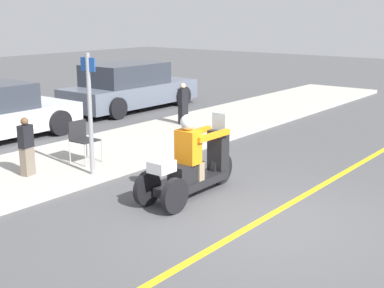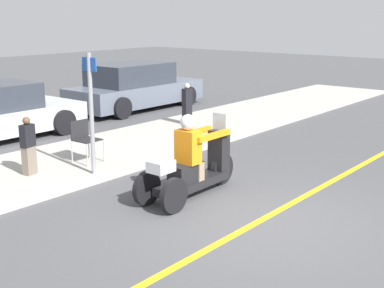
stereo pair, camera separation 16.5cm
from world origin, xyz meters
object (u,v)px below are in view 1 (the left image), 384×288
at_px(motorcycle_trike, 192,167).
at_px(street_sign, 90,110).
at_px(spectator_end_of_line, 26,148).
at_px(folding_chair_curbside, 82,137).
at_px(parked_car_lot_center, 129,88).
at_px(spectator_mid_group, 183,104).

height_order(motorcycle_trike, street_sign, street_sign).
bearing_deg(spectator_end_of_line, street_sign, -48.43).
xyz_separation_m(folding_chair_curbside, street_sign, (-0.44, -0.78, 0.69)).
distance_m(motorcycle_trike, street_sign, 2.17).
distance_m(folding_chair_curbside, street_sign, 1.13).
bearing_deg(spectator_end_of_line, folding_chair_curbside, -4.12).
distance_m(spectator_end_of_line, street_sign, 1.35).
height_order(spectator_end_of_line, folding_chair_curbside, spectator_end_of_line).
xyz_separation_m(motorcycle_trike, street_sign, (-0.44, 1.97, 0.81)).
xyz_separation_m(parked_car_lot_center, street_sign, (-5.78, -4.74, 0.62)).
xyz_separation_m(spectator_mid_group, folding_chair_curbside, (-4.12, -0.77, -0.02)).
distance_m(folding_chair_curbside, parked_car_lot_center, 6.64).
height_order(parked_car_lot_center, street_sign, street_sign).
relative_size(spectator_end_of_line, folding_chair_curbside, 1.31).
height_order(motorcycle_trike, spectator_end_of_line, motorcycle_trike).
bearing_deg(parked_car_lot_center, spectator_end_of_line, -149.45).
xyz_separation_m(spectator_mid_group, spectator_end_of_line, (-5.33, -0.68, -0.01)).
bearing_deg(spectator_end_of_line, spectator_mid_group, 7.32).
xyz_separation_m(motorcycle_trike, spectator_mid_group, (4.12, 3.52, 0.14)).
distance_m(motorcycle_trike, parked_car_lot_center, 8.57).
relative_size(spectator_end_of_line, parked_car_lot_center, 0.23).
height_order(spectator_mid_group, spectator_end_of_line, spectator_mid_group).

